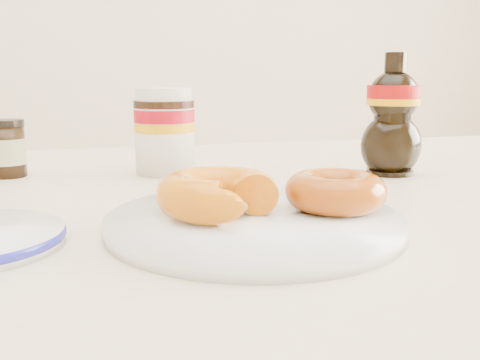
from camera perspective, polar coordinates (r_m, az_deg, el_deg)
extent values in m
cube|color=beige|center=(0.63, -0.47, -3.17)|extent=(1.40, 0.90, 0.04)
cylinder|color=#C6B28C|center=(1.34, 22.56, -13.12)|extent=(0.06, 0.06, 0.71)
cylinder|color=white|center=(0.48, 1.53, -4.46)|extent=(0.26, 0.26, 0.01)
torus|color=white|center=(0.48, 1.53, -4.35)|extent=(0.26, 0.26, 0.01)
torus|color=orange|center=(0.47, -2.39, -1.47)|extent=(0.14, 0.14, 0.04)
torus|color=#994209|center=(0.50, 10.14, -1.16)|extent=(0.12, 0.12, 0.03)
cylinder|color=white|center=(0.75, -8.01, 4.43)|extent=(0.08, 0.08, 0.10)
cylinder|color=maroon|center=(0.75, -8.08, 6.82)|extent=(0.08, 0.08, 0.02)
cylinder|color=#D89905|center=(0.75, -8.05, 5.62)|extent=(0.08, 0.08, 0.01)
cylinder|color=black|center=(0.75, -8.11, 8.02)|extent=(0.08, 0.08, 0.01)
cylinder|color=white|center=(0.75, -8.14, 8.92)|extent=(0.08, 0.08, 0.02)
cylinder|color=black|center=(0.79, -23.57, 2.83)|extent=(0.05, 0.05, 0.07)
cylinder|color=beige|center=(0.79, -23.57, 2.83)|extent=(0.05, 0.05, 0.03)
cylinder|color=black|center=(0.78, -23.79, 5.60)|extent=(0.05, 0.05, 0.01)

